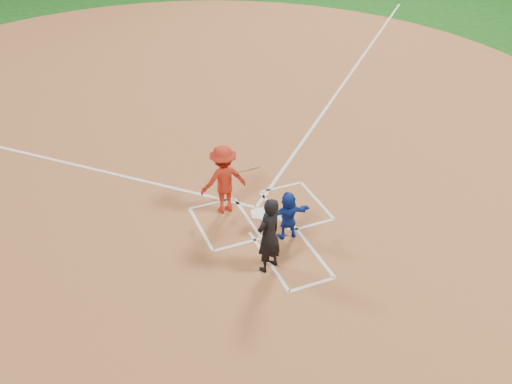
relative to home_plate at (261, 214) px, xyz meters
name	(u,v)px	position (x,y,z in m)	size (l,w,h in m)	color
ground	(261,214)	(0.00, 0.00, -0.02)	(120.00, 120.00, 0.00)	#124912
home_plate_dirt	(190,116)	(0.00, 6.00, -0.01)	(28.00, 28.00, 0.01)	#965731
home_plate	(261,214)	(0.00, 0.00, 0.00)	(0.60, 0.60, 0.02)	white
catcher	(288,215)	(0.22, -1.07, 0.61)	(1.14, 0.36, 1.23)	#122D9A
umpire	(269,235)	(-0.65, -1.93, 0.91)	(0.67, 0.44, 1.83)	black
chalk_markings	(196,125)	(0.00, 5.29, -0.01)	(28.35, 17.32, 0.01)	white
batter_at_plate	(224,180)	(-0.77, 0.52, 0.90)	(1.58, 0.71, 1.82)	#B02313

